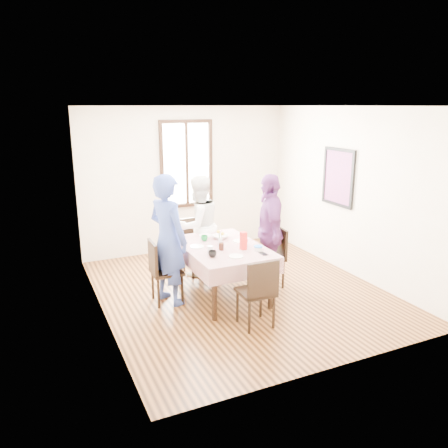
# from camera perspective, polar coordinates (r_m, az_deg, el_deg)

# --- Properties ---
(ground) EXTENTS (4.50, 4.50, 0.00)m
(ground) POSITION_cam_1_polar(r_m,az_deg,el_deg) (6.78, 1.99, -8.51)
(ground) COLOR black
(ground) RESTS_ON ground
(back_wall) EXTENTS (4.00, 0.00, 4.00)m
(back_wall) POSITION_cam_1_polar(r_m,az_deg,el_deg) (8.40, -4.85, 5.69)
(back_wall) COLOR beige
(back_wall) RESTS_ON ground
(right_wall) EXTENTS (0.00, 4.50, 4.50)m
(right_wall) POSITION_cam_1_polar(r_m,az_deg,el_deg) (7.46, 15.98, 3.97)
(right_wall) COLOR beige
(right_wall) RESTS_ON ground
(window_frame) EXTENTS (1.02, 0.06, 1.62)m
(window_frame) POSITION_cam_1_polar(r_m,az_deg,el_deg) (8.33, -4.85, 7.70)
(window_frame) COLOR black
(window_frame) RESTS_ON back_wall
(window_pane) EXTENTS (0.90, 0.02, 1.50)m
(window_pane) POSITION_cam_1_polar(r_m,az_deg,el_deg) (8.34, -4.88, 7.71)
(window_pane) COLOR white
(window_pane) RESTS_ON back_wall
(art_poster) EXTENTS (0.04, 0.76, 0.96)m
(art_poster) POSITION_cam_1_polar(r_m,az_deg,el_deg) (7.64, 14.52, 5.85)
(art_poster) COLOR red
(art_poster) RESTS_ON right_wall
(dining_table) EXTENTS (0.96, 1.45, 0.75)m
(dining_table) POSITION_cam_1_polar(r_m,az_deg,el_deg) (6.47, -0.19, -6.11)
(dining_table) COLOR black
(dining_table) RESTS_ON ground
(tablecloth) EXTENTS (1.08, 1.57, 0.01)m
(tablecloth) POSITION_cam_1_polar(r_m,az_deg,el_deg) (6.34, -0.19, -2.90)
(tablecloth) COLOR #56030C
(tablecloth) RESTS_ON dining_table
(chair_left) EXTENTS (0.44, 0.44, 0.91)m
(chair_left) POSITION_cam_1_polar(r_m,az_deg,el_deg) (6.30, -7.38, -6.07)
(chair_left) COLOR black
(chair_left) RESTS_ON ground
(chair_right) EXTENTS (0.46, 0.46, 0.91)m
(chair_right) POSITION_cam_1_polar(r_m,az_deg,el_deg) (6.83, 5.79, -4.31)
(chair_right) COLOR black
(chair_right) RESTS_ON ground
(chair_far) EXTENTS (0.45, 0.45, 0.91)m
(chair_far) POSITION_cam_1_polar(r_m,az_deg,el_deg) (7.31, -3.44, -2.94)
(chair_far) COLOR black
(chair_far) RESTS_ON ground
(chair_near) EXTENTS (0.43, 0.43, 0.91)m
(chair_near) POSITION_cam_1_polar(r_m,az_deg,el_deg) (5.61, 4.10, -8.68)
(chair_near) COLOR black
(chair_near) RESTS_ON ground
(person_left) EXTENTS (0.67, 0.79, 1.84)m
(person_left) POSITION_cam_1_polar(r_m,az_deg,el_deg) (6.15, -7.34, -2.01)
(person_left) COLOR #314491
(person_left) RESTS_ON ground
(person_far) EXTENTS (0.93, 0.81, 1.64)m
(person_far) POSITION_cam_1_polar(r_m,az_deg,el_deg) (7.19, -3.43, -0.19)
(person_far) COLOR white
(person_far) RESTS_ON ground
(person_right) EXTENTS (0.76, 1.11, 1.75)m
(person_right) POSITION_cam_1_polar(r_m,az_deg,el_deg) (6.69, 5.72, -0.95)
(person_right) COLOR #632D68
(person_right) RESTS_ON ground
(mug_black) EXTENTS (0.14, 0.14, 0.09)m
(mug_black) POSITION_cam_1_polar(r_m,az_deg,el_deg) (5.88, -1.50, -3.86)
(mug_black) COLOR black
(mug_black) RESTS_ON tablecloth
(mug_flag) EXTENTS (0.13, 0.13, 0.09)m
(mug_flag) POSITION_cam_1_polar(r_m,az_deg,el_deg) (6.38, 2.71, -2.34)
(mug_flag) COLOR red
(mug_flag) RESTS_ON tablecloth
(mug_green) EXTENTS (0.14, 0.14, 0.08)m
(mug_green) POSITION_cam_1_polar(r_m,az_deg,el_deg) (6.57, -2.55, -1.84)
(mug_green) COLOR #0C7226
(mug_green) RESTS_ON tablecloth
(serving_bowl) EXTENTS (0.29, 0.29, 0.06)m
(serving_bowl) POSITION_cam_1_polar(r_m,az_deg,el_deg) (6.68, -0.51, -1.65)
(serving_bowl) COLOR white
(serving_bowl) RESTS_ON tablecloth
(juice_carton) EXTENTS (0.08, 0.08, 0.25)m
(juice_carton) POSITION_cam_1_polar(r_m,az_deg,el_deg) (6.16, 2.51, -2.18)
(juice_carton) COLOR red
(juice_carton) RESTS_ON tablecloth
(butter_tub) EXTENTS (0.11, 0.11, 0.06)m
(butter_tub) POSITION_cam_1_polar(r_m,az_deg,el_deg) (6.15, 4.43, -3.19)
(butter_tub) COLOR white
(butter_tub) RESTS_ON tablecloth
(jam_jar) EXTENTS (0.07, 0.07, 0.10)m
(jam_jar) POSITION_cam_1_polar(r_m,az_deg,el_deg) (6.15, -0.36, -2.91)
(jam_jar) COLOR black
(jam_jar) RESTS_ON tablecloth
(drinking_glass) EXTENTS (0.08, 0.08, 0.11)m
(drinking_glass) POSITION_cam_1_polar(r_m,az_deg,el_deg) (6.01, -1.79, -3.33)
(drinking_glass) COLOR silver
(drinking_glass) RESTS_ON tablecloth
(smartphone) EXTENTS (0.07, 0.15, 0.01)m
(smartphone) POSITION_cam_1_polar(r_m,az_deg,el_deg) (6.03, 5.11, -3.83)
(smartphone) COLOR black
(smartphone) RESTS_ON tablecloth
(flower_vase) EXTENTS (0.06, 0.06, 0.12)m
(flower_vase) POSITION_cam_1_polar(r_m,az_deg,el_deg) (6.32, -0.48, -2.33)
(flower_vase) COLOR silver
(flower_vase) RESTS_ON tablecloth
(plate_left) EXTENTS (0.20, 0.20, 0.01)m
(plate_left) POSITION_cam_1_polar(r_m,az_deg,el_deg) (6.31, -3.48, -2.92)
(plate_left) COLOR white
(plate_left) RESTS_ON tablecloth
(plate_right) EXTENTS (0.20, 0.20, 0.01)m
(plate_right) POSITION_cam_1_polar(r_m,az_deg,el_deg) (6.55, 2.02, -2.20)
(plate_right) COLOR white
(plate_right) RESTS_ON tablecloth
(plate_far) EXTENTS (0.20, 0.20, 0.01)m
(plate_far) POSITION_cam_1_polar(r_m,az_deg,el_deg) (6.84, -2.46, -1.45)
(plate_far) COLOR white
(plate_far) RESTS_ON tablecloth
(plate_near) EXTENTS (0.20, 0.20, 0.01)m
(plate_near) POSITION_cam_1_polar(r_m,az_deg,el_deg) (5.90, 1.56, -4.16)
(plate_near) COLOR white
(plate_near) RESTS_ON tablecloth
(butter_lid) EXTENTS (0.12, 0.12, 0.01)m
(butter_lid) POSITION_cam_1_polar(r_m,az_deg,el_deg) (6.14, 4.43, -2.88)
(butter_lid) COLOR blue
(butter_lid) RESTS_ON butter_tub
(flower_bunch) EXTENTS (0.09, 0.09, 0.10)m
(flower_bunch) POSITION_cam_1_polar(r_m,az_deg,el_deg) (6.29, -0.49, -1.38)
(flower_bunch) COLOR yellow
(flower_bunch) RESTS_ON flower_vase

